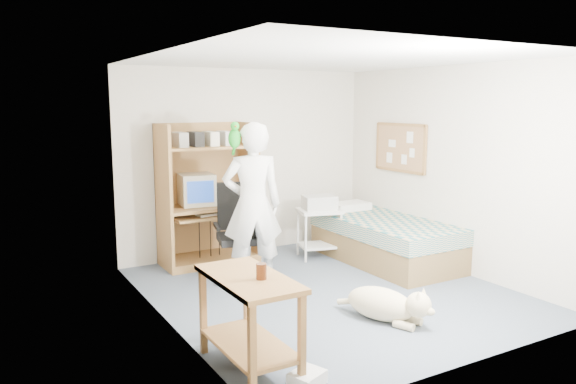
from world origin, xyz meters
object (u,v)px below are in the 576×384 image
object	(u,v)px
bed	(384,240)
person	(253,205)
side_desk	(249,308)
printer_cart	(319,225)
dog	(386,304)
computer_hutch	(207,200)
office_chair	(239,245)

from	to	relation	value
bed	person	bearing A→B (deg)	179.51
bed	side_desk	bearing A→B (deg)	-147.50
printer_cart	dog	bearing A→B (deg)	-91.70
computer_hutch	side_desk	distance (m)	3.08
computer_hutch	side_desk	world-z (taller)	computer_hutch
bed	office_chair	bearing A→B (deg)	170.47
bed	printer_cart	world-z (taller)	bed
printer_cart	side_desk	bearing A→B (deg)	-117.38
side_desk	person	size ratio (longest dim) A/B	0.54
dog	bed	bearing A→B (deg)	28.48
person	printer_cart	world-z (taller)	person
office_chair	side_desk	bearing A→B (deg)	-97.74
printer_cart	person	bearing A→B (deg)	-140.39
side_desk	office_chair	size ratio (longest dim) A/B	0.90
office_chair	dog	world-z (taller)	office_chair
bed	person	size ratio (longest dim) A/B	1.09
side_desk	dog	size ratio (longest dim) A/B	1.03
bed	printer_cart	xyz separation A→B (m)	(-0.63, 0.59, 0.15)
computer_hutch	office_chair	distance (m)	0.91
computer_hutch	printer_cart	bearing A→B (deg)	-21.20
computer_hutch	office_chair	bearing A→B (deg)	-85.33
bed	computer_hutch	bearing A→B (deg)	150.71
office_chair	printer_cart	bearing A→B (deg)	26.89
side_desk	office_chair	distance (m)	2.33
office_chair	dog	bearing A→B (deg)	-56.18
person	printer_cart	distance (m)	1.48
computer_hutch	office_chair	size ratio (longest dim) A/B	1.62
dog	computer_hutch	bearing A→B (deg)	82.20
bed	dog	bearing A→B (deg)	-129.19
bed	person	world-z (taller)	person
side_desk	bed	bearing A→B (deg)	32.50
side_desk	dog	xyz separation A→B (m)	(1.55, 0.23, -0.33)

